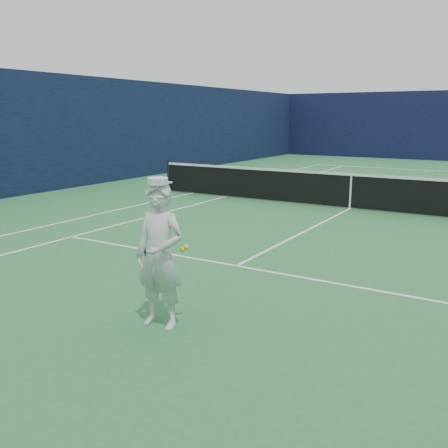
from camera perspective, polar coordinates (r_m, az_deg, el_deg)
ground at (r=14.49m, az=14.17°, el=1.68°), size 80.00×80.00×0.00m
court_markings at (r=14.49m, az=14.17°, el=1.70°), size 11.03×23.83×0.01m
windscreen_fence at (r=14.27m, az=14.59°, el=9.60°), size 20.12×36.12×4.00m
tennis_net at (r=14.40m, az=14.28°, el=3.85°), size 12.88×0.09×1.07m
tennis_player at (r=6.12m, az=-7.34°, el=-3.59°), size 0.79×0.48×1.86m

